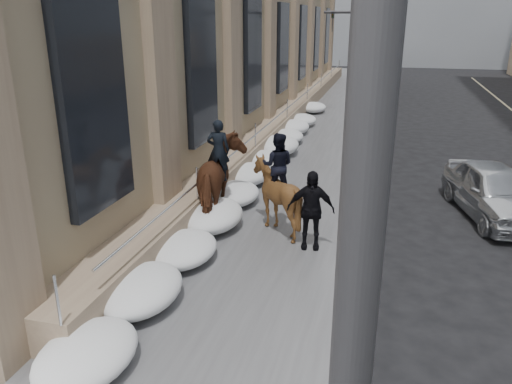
# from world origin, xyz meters

# --- Properties ---
(ground) EXTENTS (140.00, 140.00, 0.00)m
(ground) POSITION_xyz_m (0.00, 0.00, 0.00)
(ground) COLOR black
(ground) RESTS_ON ground
(sidewalk) EXTENTS (5.00, 80.00, 0.12)m
(sidewalk) POSITION_xyz_m (0.00, 10.00, 0.06)
(sidewalk) COLOR #49494B
(sidewalk) RESTS_ON ground
(curb) EXTENTS (0.24, 80.00, 0.12)m
(curb) POSITION_xyz_m (2.62, 10.00, 0.06)
(curb) COLOR slate
(curb) RESTS_ON ground
(streetlight_near) EXTENTS (1.71, 0.24, 8.00)m
(streetlight_near) POSITION_xyz_m (2.74, -6.00, 4.58)
(streetlight_near) COLOR #2D2D30
(streetlight_near) RESTS_ON ground
(streetlight_mid) EXTENTS (1.71, 0.24, 8.00)m
(streetlight_mid) POSITION_xyz_m (2.74, 14.00, 4.58)
(streetlight_mid) COLOR #2D2D30
(streetlight_mid) RESTS_ON ground
(streetlight_far) EXTENTS (1.71, 0.24, 8.00)m
(streetlight_far) POSITION_xyz_m (2.74, 34.00, 4.58)
(streetlight_far) COLOR #2D2D30
(streetlight_far) RESTS_ON ground
(traffic_signal) EXTENTS (4.10, 0.22, 6.00)m
(traffic_signal) POSITION_xyz_m (2.07, 22.00, 4.00)
(traffic_signal) COLOR #2D2D30
(traffic_signal) RESTS_ON ground
(snow_bank) EXTENTS (1.70, 18.10, 0.76)m
(snow_bank) POSITION_xyz_m (-1.42, 8.11, 0.47)
(snow_bank) COLOR white
(snow_bank) RESTS_ON sidewalk
(mounted_horse_left) EXTENTS (1.77, 2.91, 2.80)m
(mounted_horse_left) POSITION_xyz_m (-1.35, 4.74, 1.31)
(mounted_horse_left) COLOR #422313
(mounted_horse_left) RESTS_ON sidewalk
(mounted_horse_right) EXTENTS (1.66, 1.84, 2.62)m
(mounted_horse_right) POSITION_xyz_m (0.29, 4.36, 1.20)
(mounted_horse_right) COLOR #442A13
(mounted_horse_right) RESTS_ON sidewalk
(pedestrian) EXTENTS (1.22, 0.64, 1.99)m
(pedestrian) POSITION_xyz_m (1.34, 3.49, 1.11)
(pedestrian) COLOR black
(pedestrian) RESTS_ON sidewalk
(car_silver) EXTENTS (2.86, 4.88, 1.56)m
(car_silver) POSITION_xyz_m (6.14, 7.20, 0.78)
(car_silver) COLOR #B4B7BC
(car_silver) RESTS_ON ground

